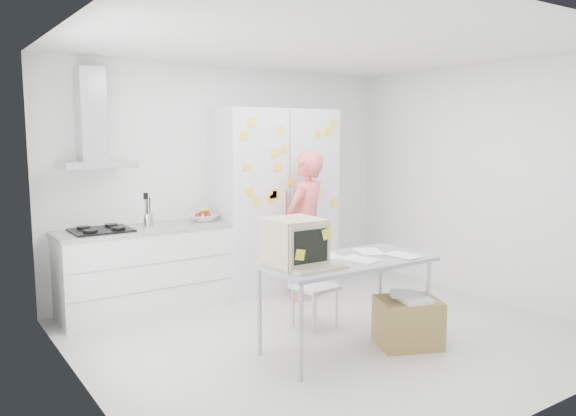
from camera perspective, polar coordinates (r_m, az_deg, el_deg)
floor at (r=5.53m, az=4.35°, el=-12.75°), size 4.50×4.00×0.02m
walls at (r=5.80m, az=0.04°, el=2.03°), size 4.52×4.01×2.70m
ceiling at (r=5.25m, az=4.66°, el=16.21°), size 4.50×4.00×0.02m
counter_run at (r=6.27m, az=-14.28°, el=-5.93°), size 1.84×0.63×1.28m
range_hood at (r=6.09m, az=-19.21°, el=7.61°), size 0.70×0.48×1.01m
tall_cabinet at (r=6.86m, az=-1.36°, el=0.79°), size 1.50×0.68×2.20m
person at (r=6.45m, az=1.80°, el=-1.82°), size 0.73×0.62×1.71m
desk at (r=4.76m, az=2.73°, el=-4.44°), size 1.54×0.79×1.21m
chair at (r=5.63m, az=2.26°, el=-7.20°), size 0.41×0.41×0.84m
cardboard_box at (r=5.28m, az=12.10°, el=-11.21°), size 0.67×0.61×0.47m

